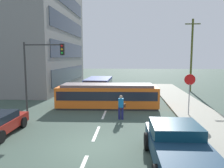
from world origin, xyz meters
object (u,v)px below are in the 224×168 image
streetcar_tram (107,95)px  pedestrian_crossing (121,106)px  city_bus (99,86)px  utility_pole_mid (192,54)px  stop_sign (190,86)px  pickup_truck_parked (178,146)px  traffic_light_mast (40,64)px

streetcar_tram → pedestrian_crossing: streetcar_tram is taller
city_bus → utility_pole_mid: 12.07m
stop_sign → pickup_truck_parked: bearing=-107.9°
pedestrian_crossing → stop_sign: bearing=13.7°
city_bus → stop_sign: bearing=-46.5°
city_bus → streetcar_tram: bearing=-75.0°
pickup_truck_parked → stop_sign: stop_sign is taller
pedestrian_crossing → traffic_light_mast: (-6.03, 1.33, 2.78)m
utility_pole_mid → city_bus: bearing=-160.2°
city_bus → traffic_light_mast: size_ratio=0.99×
city_bus → utility_pole_mid: bearing=19.8°
streetcar_tram → pedestrian_crossing: (1.25, -3.55, -0.08)m
streetcar_tram → traffic_light_mast: (-4.78, -2.22, 2.70)m
streetcar_tram → traffic_light_mast: size_ratio=1.58×
city_bus → pickup_truck_parked: (5.14, -15.39, -0.31)m
city_bus → stop_sign: stop_sign is taller
streetcar_tram → pedestrian_crossing: 3.76m
streetcar_tram → pickup_truck_parked: bearing=-69.7°
pedestrian_crossing → traffic_light_mast: size_ratio=0.31×
pickup_truck_parked → stop_sign: size_ratio=1.75×
pedestrian_crossing → traffic_light_mast: bearing=167.6°
pedestrian_crossing → stop_sign: (4.80, 1.17, 1.25)m
city_bus → traffic_light_mast: (-3.28, -7.78, 2.62)m
pickup_truck_parked → city_bus: bearing=108.4°
city_bus → utility_pole_mid: size_ratio=0.60×
streetcar_tram → city_bus: streetcar_tram is taller
city_bus → utility_pole_mid: (10.88, 3.93, 3.46)m
stop_sign → utility_pole_mid: bearing=74.3°
traffic_light_mast → utility_pole_mid: bearing=39.6°
stop_sign → utility_pole_mid: 12.55m
traffic_light_mast → city_bus: bearing=67.1°
city_bus → pickup_truck_parked: city_bus is taller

